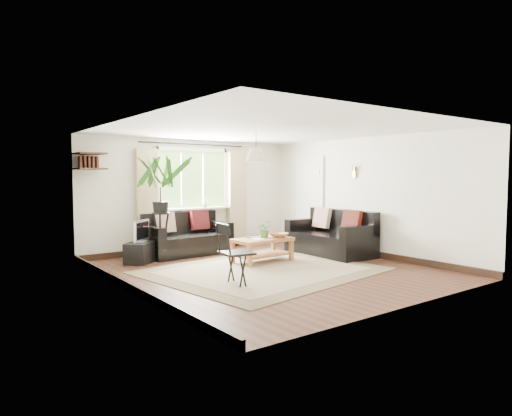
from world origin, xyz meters
TOP-DOWN VIEW (x-y plane):
  - floor at (0.00, 0.00)m, footprint 5.50×5.50m
  - ceiling at (0.00, 0.00)m, footprint 5.50×5.50m
  - wall_back at (0.00, 2.75)m, footprint 5.00×0.02m
  - wall_front at (0.00, -2.75)m, footprint 5.00×0.02m
  - wall_left at (-2.50, 0.00)m, footprint 0.02×5.50m
  - wall_right at (2.50, 0.00)m, footprint 0.02×5.50m
  - rug at (-0.15, 0.01)m, footprint 3.98×3.55m
  - window at (0.00, 2.71)m, footprint 2.50×0.16m
  - door at (2.47, 1.70)m, footprint 0.06×0.96m
  - corner_shelf at (-2.25, 2.50)m, footprint 0.50×0.50m
  - pendant_lamp at (0.00, 0.40)m, footprint 0.36×0.36m
  - wall_sconce at (2.43, 0.30)m, footprint 0.12×0.12m
  - sofa_back at (-0.39, 2.25)m, footprint 1.78×0.94m
  - sofa_right at (1.98, 0.51)m, footprint 1.89×1.00m
  - coffee_table at (0.33, 0.64)m, footprint 1.15×0.67m
  - table_plant at (0.42, 0.70)m, footprint 0.34×0.31m
  - bowl at (0.65, 0.56)m, footprint 0.37×0.37m
  - book_a at (0.05, 0.52)m, footprint 0.17×0.22m
  - book_b at (0.10, 0.75)m, footprint 0.17×0.22m
  - tv_stand at (-1.49, 1.98)m, footprint 0.81×0.79m
  - tv at (-1.49, 1.98)m, footprint 0.54×0.51m
  - palm_stand at (-1.13, 1.93)m, footprint 0.84×0.84m
  - folding_chair at (-1.07, -0.56)m, footprint 0.54×0.54m
  - sill_plant at (0.25, 2.63)m, footprint 0.14×0.10m

SIDE VIEW (x-z plane):
  - floor at x=0.00m, z-range 0.00..0.00m
  - rug at x=-0.15m, z-range 0.00..0.02m
  - tv_stand at x=-1.49m, z-range 0.00..0.39m
  - coffee_table at x=0.33m, z-range 0.00..0.46m
  - sofa_back at x=-0.39m, z-range 0.00..0.82m
  - sofa_right at x=1.98m, z-range 0.00..0.87m
  - folding_chair at x=-1.07m, z-range 0.00..0.93m
  - book_a at x=0.05m, z-range 0.46..0.47m
  - book_b at x=0.10m, z-range 0.46..0.48m
  - bowl at x=0.65m, z-range 0.46..0.54m
  - tv at x=-1.49m, z-range 0.39..0.81m
  - table_plant at x=0.42m, z-range 0.46..0.78m
  - palm_stand at x=-1.13m, z-range 0.00..2.00m
  - door at x=2.47m, z-range -0.03..2.03m
  - sill_plant at x=0.25m, z-range 0.93..1.20m
  - wall_back at x=0.00m, z-range 0.00..2.40m
  - wall_front at x=0.00m, z-range 0.00..2.40m
  - wall_left at x=-2.50m, z-range 0.00..2.40m
  - wall_right at x=2.50m, z-range 0.00..2.40m
  - window at x=0.00m, z-range 0.47..2.63m
  - wall_sconce at x=2.43m, z-range 1.60..1.88m
  - corner_shelf at x=-2.25m, z-range 1.72..2.06m
  - pendant_lamp at x=0.00m, z-range 1.78..2.32m
  - ceiling at x=0.00m, z-range 2.40..2.40m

